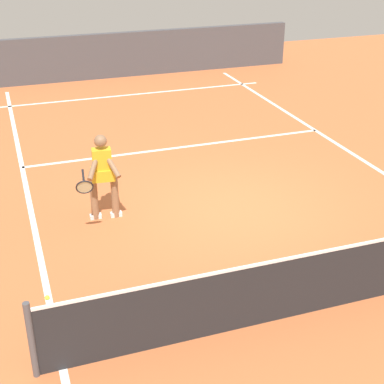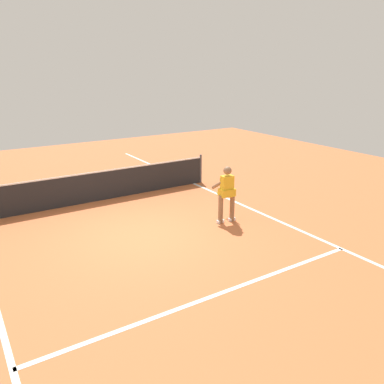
{
  "view_description": "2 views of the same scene",
  "coord_description": "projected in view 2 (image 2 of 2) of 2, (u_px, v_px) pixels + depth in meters",
  "views": [
    {
      "loc": [
        3.79,
        8.5,
        4.85
      ],
      "look_at": [
        1.06,
        0.67,
        0.82
      ],
      "focal_mm": 53.68,
      "sensor_mm": 36.0,
      "label": 1
    },
    {
      "loc": [
        -3.79,
        -8.25,
        4.0
      ],
      "look_at": [
        1.53,
        0.09,
        0.84
      ],
      "focal_mm": 36.41,
      "sensor_mm": 36.0,
      "label": 2
    }
  ],
  "objects": [
    {
      "name": "tennis_player",
      "position": [
        227.0,
        192.0,
        10.37
      ],
      "size": [
        0.84,
        0.91,
        1.55
      ],
      "color": "#8C6647",
      "rests_on": "ground"
    },
    {
      "name": "ground_plane",
      "position": [
        143.0,
        234.0,
        9.79
      ],
      "size": [
        26.66,
        26.66,
        0.0
      ],
      "primitive_type": "plane",
      "color": "#C66638"
    },
    {
      "name": "court_net",
      "position": [
        99.0,
        186.0,
        12.14
      ],
      "size": [
        7.74,
        0.08,
        1.03
      ],
      "color": "#4C4C51",
      "rests_on": "ground"
    },
    {
      "name": "sideline_right_marking",
      "position": [
        250.0,
        208.0,
        11.59
      ],
      "size": [
        0.1,
        18.51,
        0.01
      ],
      "primitive_type": "cube",
      "color": "white",
      "rests_on": "ground"
    },
    {
      "name": "service_line_marking",
      "position": [
        218.0,
        294.0,
        7.2
      ],
      "size": [
        7.06,
        0.1,
        0.01
      ],
      "primitive_type": "cube",
      "color": "white",
      "rests_on": "ground"
    },
    {
      "name": "tennis_ball_near",
      "position": [
        218.0,
        193.0,
        12.93
      ],
      "size": [
        0.07,
        0.07,
        0.07
      ],
      "primitive_type": "sphere",
      "color": "#D1E533",
      "rests_on": "ground"
    }
  ]
}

